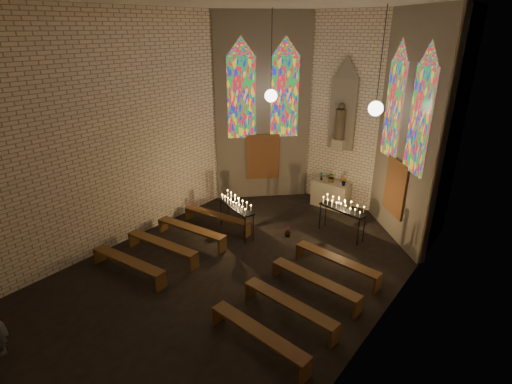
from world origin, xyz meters
TOP-DOWN VIEW (x-y plane):
  - floor at (0.00, 0.00)m, footprint 12.00×12.00m
  - room at (-0.00, 3.37)m, footprint 8.22×12.43m
  - altar at (0.00, 5.45)m, footprint 1.40×0.60m
  - flower_vase_left at (-0.42, 5.40)m, footprint 0.20×0.17m
  - flower_vase_center at (-0.00, 5.45)m, footprint 0.45×0.42m
  - flower_vase_right at (0.54, 5.39)m, footprint 0.20×0.16m
  - aisle_flower_pot at (0.03, 2.45)m, footprint 0.24×0.24m
  - votive_stand_left at (-1.49, 1.64)m, footprint 1.69×0.89m
  - votive_stand_right at (1.37, 3.60)m, footprint 1.67×0.65m
  - pew_left_0 at (-2.27, 1.51)m, footprint 2.59×0.58m
  - pew_right_0 at (2.27, 1.51)m, footprint 2.59×0.58m
  - pew_left_1 at (-2.27, 0.31)m, footprint 2.59×0.58m
  - pew_right_1 at (2.27, 0.31)m, footprint 2.59×0.58m
  - pew_left_2 at (-2.27, -0.89)m, footprint 2.59×0.58m
  - pew_right_2 at (2.27, -0.89)m, footprint 2.59×0.58m
  - pew_left_3 at (-2.27, -2.09)m, footprint 2.59×0.58m
  - pew_right_3 at (2.27, -2.09)m, footprint 2.59×0.58m

SIDE VIEW (x-z plane):
  - floor at x=0.00m, z-range 0.00..0.00m
  - aisle_flower_pot at x=0.03m, z-range 0.00..0.36m
  - pew_left_0 at x=-2.27m, z-range 0.15..0.65m
  - pew_right_0 at x=2.27m, z-range 0.15..0.65m
  - pew_left_1 at x=-2.27m, z-range 0.15..0.65m
  - pew_right_1 at x=2.27m, z-range 0.15..0.65m
  - pew_left_2 at x=-2.27m, z-range 0.15..0.65m
  - pew_right_2 at x=2.27m, z-range 0.15..0.65m
  - pew_left_3 at x=-2.27m, z-range 0.15..0.65m
  - pew_right_3 at x=2.27m, z-range 0.15..0.65m
  - altar at x=0.00m, z-range 0.00..1.00m
  - votive_stand_right at x=1.37m, z-range 0.43..1.63m
  - votive_stand_left at x=-1.49m, z-range 0.43..1.65m
  - flower_vase_left at x=-0.42m, z-range 1.00..1.33m
  - flower_vase_right at x=0.54m, z-range 1.00..1.34m
  - flower_vase_center at x=0.00m, z-range 1.00..1.41m
  - room at x=0.00m, z-range 0.21..7.22m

